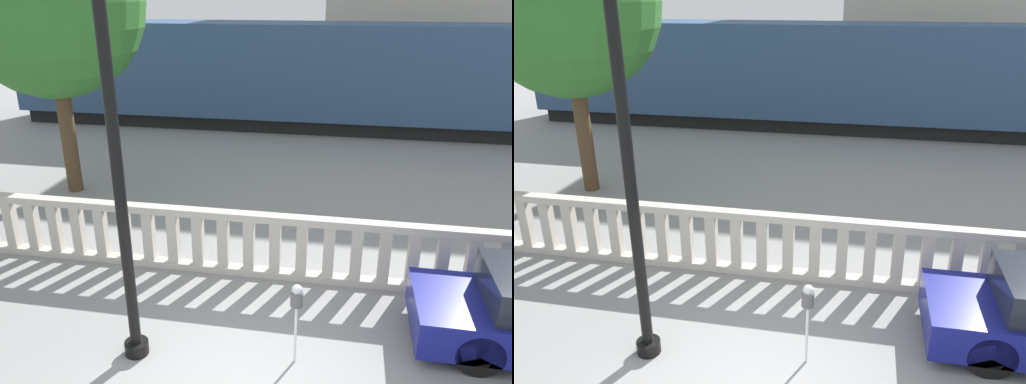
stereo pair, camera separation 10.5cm
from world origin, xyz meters
TOP-DOWN VIEW (x-y plane):
  - balustrade at (-0.00, 3.25)m, footprint 17.78×0.24m
  - lamppost at (-1.73, 0.72)m, footprint 0.41×0.41m
  - parking_meter at (0.63, 0.96)m, footprint 0.18×0.18m
  - train_near at (0.80, 14.64)m, footprint 25.39×2.84m
  - tree_left at (-6.04, 6.72)m, footprint 4.61×4.61m

SIDE VIEW (x-z plane):
  - balustrade at x=0.00m, z-range 0.00..1.29m
  - parking_meter at x=0.63m, z-range 0.40..1.71m
  - train_near at x=0.80m, z-range -0.21..4.38m
  - lamppost at x=-1.73m, z-range 0.44..7.34m
  - tree_left at x=-6.04m, z-range 1.26..8.43m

